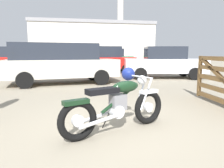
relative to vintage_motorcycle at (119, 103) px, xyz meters
The scene contains 8 objects.
ground_plane 0.52m from the vintage_motorcycle, 98.11° to the left, with size 80.00×80.00×0.00m, color gray.
vintage_motorcycle is the anchor object (origin of this frame).
pale_sedan_back 10.85m from the vintage_motorcycle, 82.65° to the left, with size 3.95×1.92×1.78m.
red_hatchback_near 13.89m from the vintage_motorcycle, 114.63° to the left, with size 4.02×2.06×1.78m.
blue_hatchback_right 8.27m from the vintage_motorcycle, 60.36° to the left, with size 4.46×2.54×1.67m.
silver_sedan_mid 15.56m from the vintage_motorcycle, 82.11° to the left, with size 4.80×2.20×1.74m.
white_estate_far 6.11m from the vintage_motorcycle, 102.17° to the left, with size 4.89×2.44×1.74m.
industrial_building 34.16m from the vintage_motorcycle, 85.16° to the left, with size 20.18×8.60×14.95m.
Camera 1 is at (-0.74, -3.55, 1.32)m, focal length 33.59 mm.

